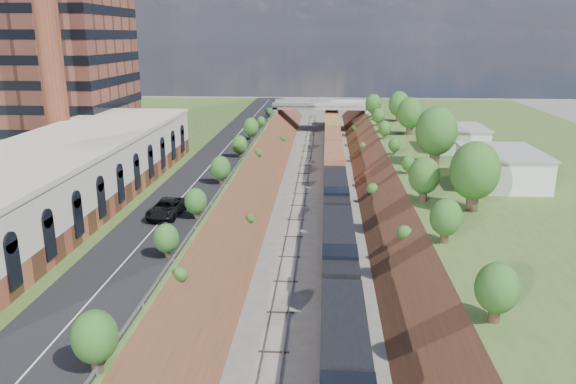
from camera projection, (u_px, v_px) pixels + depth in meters
name	position (u px, v px, depth m)	size (l,w,h in m)	color
platform_left	(97.00, 179.00, 83.88)	(44.00, 180.00, 5.00)	#3F5E26
platform_right	(549.00, 187.00, 79.64)	(44.00, 180.00, 5.00)	#3F5E26
embankment_left	(243.00, 198.00, 83.14)	(7.07, 180.00, 7.07)	brown
embankment_right	(392.00, 201.00, 81.73)	(7.07, 180.00, 7.07)	brown
rail_left_track	(299.00, 199.00, 82.58)	(1.58, 180.00, 0.18)	gray
rail_right_track	(335.00, 199.00, 82.24)	(1.58, 180.00, 0.18)	gray
road	(211.00, 165.00, 82.06)	(8.00, 180.00, 0.10)	black
guardrail	(239.00, 162.00, 81.47)	(0.10, 171.00, 0.70)	#99999E
commercial_building	(56.00, 177.00, 60.80)	(14.30, 62.30, 7.00)	brown
smokestack	(47.00, 22.00, 74.14)	(3.20, 3.20, 40.00)	brown
overpass	(321.00, 111.00, 140.66)	(24.50, 8.30, 7.40)	gray
white_building_near	(501.00, 168.00, 71.35)	(9.00, 12.00, 4.00)	silver
white_building_far	(458.00, 139.00, 92.57)	(8.00, 10.00, 3.60)	silver
tree_right_large	(475.00, 171.00, 59.59)	(5.25, 5.25, 7.61)	#473323
tree_left_crest	(155.00, 256.00, 42.86)	(2.45, 2.45, 3.55)	#473323
freight_train	(334.00, 165.00, 92.19)	(3.27, 131.11, 4.82)	black
suv	(166.00, 208.00, 58.35)	(2.90, 6.29, 1.75)	black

